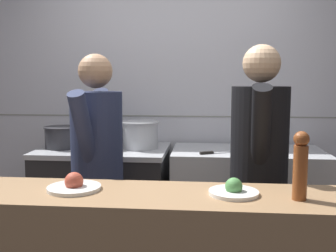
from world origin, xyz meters
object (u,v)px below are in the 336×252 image
at_px(plated_dish_dessert, 234,190).
at_px(mixing_bowl_steel, 260,144).
at_px(chefs_knife, 216,153).
at_px(braising_pot, 140,134).
at_px(sauce_pot, 104,137).
at_px(chef_head_cook, 97,167).
at_px(stock_pot, 63,137).
at_px(chef_sous, 259,170).
at_px(oven_range, 104,201).
at_px(pepper_mill, 300,164).
at_px(plated_dish_appetiser, 74,185).

bearing_deg(plated_dish_dessert, mixing_bowl_steel, 77.80).
bearing_deg(mixing_bowl_steel, chefs_knife, -154.76).
xyz_separation_m(braising_pot, chefs_knife, (0.63, -0.19, -0.11)).
bearing_deg(sauce_pot, braising_pot, -0.76).
distance_m(braising_pot, plated_dish_dessert, 1.58).
relative_size(sauce_pot, braising_pot, 1.07).
bearing_deg(mixing_bowl_steel, chef_head_cook, -147.29).
bearing_deg(chefs_knife, mixing_bowl_steel, 25.24).
distance_m(stock_pot, chef_sous, 1.72).
relative_size(oven_range, pepper_mill, 3.51).
bearing_deg(chef_head_cook, plated_dish_dessert, -34.06).
distance_m(chefs_knife, plated_dish_dessert, 1.25).
bearing_deg(plated_dish_dessert, chef_head_cook, 140.77).
height_order(sauce_pot, braising_pot, braising_pot).
xyz_separation_m(oven_range, plated_dish_appetiser, (0.23, -1.40, 0.52)).
xyz_separation_m(stock_pot, braising_pot, (0.65, 0.04, 0.02)).
height_order(plated_dish_dessert, pepper_mill, pepper_mill).
relative_size(stock_pot, braising_pot, 0.97).
xyz_separation_m(sauce_pot, chef_head_cook, (0.16, -0.75, -0.09)).
bearing_deg(plated_dish_appetiser, chefs_knife, 60.21).
relative_size(oven_range, plated_dish_dessert, 4.67).
distance_m(pepper_mill, chef_head_cook, 1.35).
bearing_deg(plated_dish_appetiser, pepper_mill, -3.06).
distance_m(braising_pot, plated_dish_appetiser, 1.43).
bearing_deg(sauce_pot, plated_dish_dessert, -55.46).
bearing_deg(oven_range, pepper_mill, -49.03).
relative_size(stock_pot, chefs_knife, 0.95).
bearing_deg(sauce_pot, plated_dish_appetiser, -80.78).
bearing_deg(sauce_pot, mixing_bowl_steel, -1.11).
bearing_deg(plated_dish_appetiser, oven_range, 99.32).
height_order(mixing_bowl_steel, plated_dish_appetiser, plated_dish_appetiser).
bearing_deg(sauce_pot, pepper_mill, -49.48).
bearing_deg(pepper_mill, chefs_knife, 104.22).
relative_size(chefs_knife, pepper_mill, 1.06).
relative_size(sauce_pot, chef_head_cook, 0.20).
distance_m(mixing_bowl_steel, chef_head_cook, 1.35).
bearing_deg(mixing_bowl_steel, oven_range, 180.00).
bearing_deg(plated_dish_dessert, pepper_mill, -10.08).
xyz_separation_m(stock_pot, mixing_bowl_steel, (1.63, 0.02, -0.04)).
bearing_deg(stock_pot, plated_dish_dessert, -46.33).
bearing_deg(chef_head_cook, stock_pot, 130.06).
bearing_deg(oven_range, chef_head_cook, -78.10).
relative_size(braising_pot, plated_dish_dessert, 1.38).
relative_size(mixing_bowl_steel, pepper_mill, 0.86).
distance_m(braising_pot, chef_sous, 1.20).
xyz_separation_m(oven_range, pepper_mill, (1.27, -1.46, 0.66)).
bearing_deg(chef_sous, stock_pot, 158.70).
xyz_separation_m(plated_dish_dessert, pepper_mill, (0.28, -0.05, 0.14)).
bearing_deg(chef_head_cook, oven_range, 107.07).
distance_m(stock_pot, pepper_mill, 2.16).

